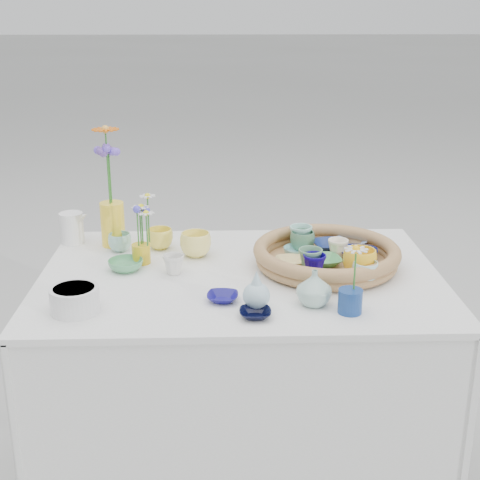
{
  "coord_description": "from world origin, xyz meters",
  "views": [
    {
      "loc": [
        -0.06,
        -1.96,
        1.56
      ],
      "look_at": [
        0.0,
        0.02,
        0.87
      ],
      "focal_mm": 50.0,
      "sensor_mm": 36.0,
      "label": 1
    }
  ],
  "objects_px": {
    "display_table": "(240,474)",
    "wicker_tray": "(326,256)",
    "bud_vase_seafoam": "(314,288)",
    "tall_vase_yellow": "(113,224)"
  },
  "relations": [
    {
      "from": "display_table",
      "to": "tall_vase_yellow",
      "type": "relative_size",
      "value": 8.08
    },
    {
      "from": "tall_vase_yellow",
      "to": "bud_vase_seafoam",
      "type": "bearing_deg",
      "value": -39.19
    },
    {
      "from": "display_table",
      "to": "tall_vase_yellow",
      "type": "xyz_separation_m",
      "value": [
        -0.44,
        0.28,
        0.84
      ]
    },
    {
      "from": "bud_vase_seafoam",
      "to": "wicker_tray",
      "type": "bearing_deg",
      "value": 74.77
    },
    {
      "from": "display_table",
      "to": "bud_vase_seafoam",
      "type": "height_order",
      "value": "bud_vase_seafoam"
    },
    {
      "from": "wicker_tray",
      "to": "tall_vase_yellow",
      "type": "height_order",
      "value": "tall_vase_yellow"
    },
    {
      "from": "wicker_tray",
      "to": "tall_vase_yellow",
      "type": "distance_m",
      "value": 0.76
    },
    {
      "from": "wicker_tray",
      "to": "bud_vase_seafoam",
      "type": "distance_m",
      "value": 0.3
    },
    {
      "from": "display_table",
      "to": "tall_vase_yellow",
      "type": "bearing_deg",
      "value": 147.45
    },
    {
      "from": "display_table",
      "to": "wicker_tray",
      "type": "bearing_deg",
      "value": 10.12
    }
  ]
}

